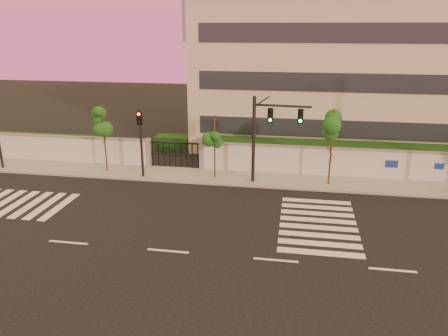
% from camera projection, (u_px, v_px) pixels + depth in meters
% --- Properties ---
extents(ground, '(120.00, 120.00, 0.00)m').
position_uv_depth(ground, '(168.00, 251.00, 20.31)').
color(ground, black).
rests_on(ground, ground).
extents(sidewalk, '(60.00, 3.00, 0.15)m').
position_uv_depth(sidewalk, '(212.00, 176.00, 30.12)').
color(sidewalk, gray).
rests_on(sidewalk, ground).
extents(perimeter_wall, '(60.00, 0.36, 2.20)m').
position_uv_depth(perimeter_wall, '(217.00, 157.00, 31.20)').
color(perimeter_wall, '#B9BBC0').
rests_on(perimeter_wall, ground).
extents(hedge_row, '(41.00, 4.25, 1.80)m').
position_uv_depth(hedge_row, '(237.00, 150.00, 33.68)').
color(hedge_row, black).
rests_on(hedge_row, ground).
extents(institutional_building, '(24.40, 12.40, 12.25)m').
position_uv_depth(institutional_building, '(339.00, 72.00, 37.57)').
color(institutional_building, '#BDB5A0').
rests_on(institutional_building, ground).
extents(road_markings, '(57.00, 7.62, 0.02)m').
position_uv_depth(road_markings, '(160.00, 216.00, 24.08)').
color(road_markings, silver).
rests_on(road_markings, ground).
extents(street_tree_c, '(1.39, 1.11, 4.89)m').
position_uv_depth(street_tree_c, '(104.00, 123.00, 30.06)').
color(street_tree_c, '#382314').
rests_on(street_tree_c, ground).
extents(street_tree_d, '(1.30, 1.03, 4.42)m').
position_uv_depth(street_tree_d, '(215.00, 133.00, 28.81)').
color(street_tree_d, '#382314').
rests_on(street_tree_d, ground).
extents(street_tree_e, '(1.56, 1.24, 5.01)m').
position_uv_depth(street_tree_e, '(333.00, 131.00, 27.43)').
color(street_tree_e, '#382314').
rests_on(street_tree_e, ground).
extents(traffic_signal_main, '(3.67, 0.48, 5.80)m').
position_uv_depth(traffic_signal_main, '(265.00, 130.00, 27.79)').
color(traffic_signal_main, black).
rests_on(traffic_signal_main, ground).
extents(traffic_signal_secondary, '(0.38, 0.35, 4.86)m').
position_uv_depth(traffic_signal_secondary, '(141.00, 135.00, 29.02)').
color(traffic_signal_secondary, black).
rests_on(traffic_signal_secondary, ground).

